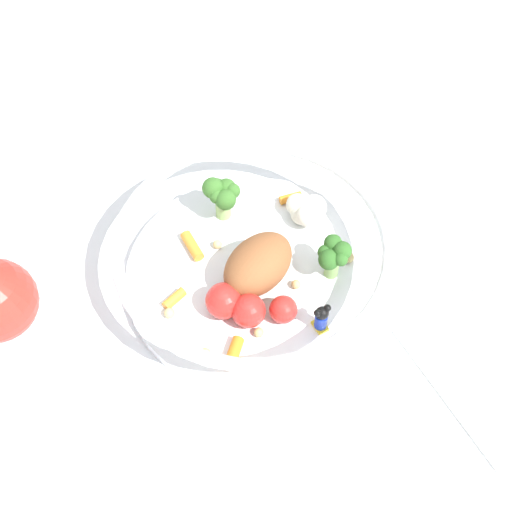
# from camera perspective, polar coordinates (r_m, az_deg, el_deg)

# --- Properties ---
(ground_plane) EXTENTS (2.40, 2.40, 0.00)m
(ground_plane) POSITION_cam_1_polar(r_m,az_deg,el_deg) (0.65, -0.84, -1.07)
(ground_plane) COLOR white
(food_container) EXTENTS (0.26, 0.26, 0.06)m
(food_container) POSITION_cam_1_polar(r_m,az_deg,el_deg) (0.62, 0.14, -0.08)
(food_container) COLOR white
(food_container) RESTS_ON ground_plane
(folded_napkin) EXTENTS (0.15, 0.14, 0.01)m
(folded_napkin) POSITION_cam_1_polar(r_m,az_deg,el_deg) (0.63, 20.57, -8.65)
(folded_napkin) COLOR white
(folded_napkin) RESTS_ON ground_plane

